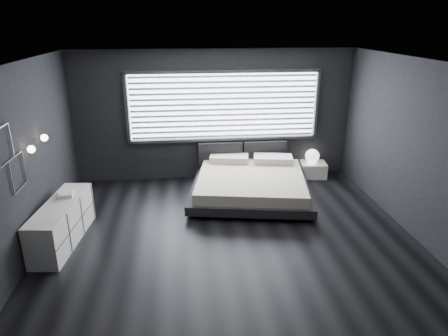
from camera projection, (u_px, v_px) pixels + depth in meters
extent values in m
plane|color=black|center=(230.00, 237.00, 6.54)|extent=(6.00, 6.00, 0.00)
plane|color=silver|center=(231.00, 62.00, 5.56)|extent=(6.00, 6.00, 0.00)
cube|color=black|center=(214.00, 116.00, 8.61)|extent=(6.00, 0.04, 2.80)
cube|color=black|center=(268.00, 257.00, 3.49)|extent=(6.00, 0.04, 2.80)
cube|color=black|center=(24.00, 164.00, 5.75)|extent=(0.04, 5.50, 2.80)
cube|color=black|center=(417.00, 150.00, 6.35)|extent=(0.04, 5.50, 2.80)
cube|color=white|center=(224.00, 106.00, 8.54)|extent=(4.00, 0.02, 1.38)
cube|color=#47474C|center=(127.00, 109.00, 8.31)|extent=(0.06, 0.08, 1.48)
cube|color=#47474C|center=(317.00, 104.00, 8.72)|extent=(0.06, 0.08, 1.48)
cube|color=#47474C|center=(224.00, 72.00, 8.26)|extent=(4.14, 0.08, 0.06)
cube|color=#47474C|center=(224.00, 139.00, 8.77)|extent=(4.14, 0.08, 0.06)
cube|color=white|center=(224.00, 107.00, 8.49)|extent=(3.94, 0.03, 1.32)
cube|color=black|center=(220.00, 154.00, 8.81)|extent=(0.96, 0.16, 0.52)
cube|color=black|center=(265.00, 152.00, 8.91)|extent=(0.96, 0.16, 0.52)
cylinder|color=silver|center=(26.00, 149.00, 5.73)|extent=(0.10, 0.02, 0.02)
sphere|color=#FFE5B7|center=(31.00, 149.00, 5.74)|extent=(0.11, 0.11, 0.11)
cylinder|color=silver|center=(40.00, 138.00, 6.29)|extent=(0.10, 0.02, 0.02)
sphere|color=#FFE5B7|center=(44.00, 138.00, 6.29)|extent=(0.11, 0.11, 0.11)
cube|color=#47474C|center=(0.00, 128.00, 5.00)|extent=(0.01, 0.46, 0.02)
cube|color=#47474C|center=(7.00, 162.00, 5.16)|extent=(0.01, 0.46, 0.02)
cube|color=#47474C|center=(11.00, 140.00, 5.29)|extent=(0.01, 0.02, 0.46)
cube|color=#47474C|center=(15.00, 157.00, 5.40)|extent=(0.01, 0.46, 0.02)
cube|color=#47474C|center=(21.00, 188.00, 5.56)|extent=(0.01, 0.46, 0.02)
cube|color=#47474C|center=(24.00, 167.00, 5.69)|extent=(0.01, 0.02, 0.46)
cube|color=#47474C|center=(11.00, 179.00, 5.26)|extent=(0.01, 0.02, 0.46)
cube|color=black|center=(195.00, 213.00, 7.26)|extent=(0.15, 0.15, 0.08)
cube|color=black|center=(306.00, 217.00, 7.13)|extent=(0.15, 0.15, 0.08)
cube|color=black|center=(206.00, 177.00, 8.93)|extent=(0.15, 0.15, 0.08)
cube|color=black|center=(296.00, 179.00, 8.80)|extent=(0.15, 0.15, 0.08)
cube|color=black|center=(251.00, 189.00, 7.99)|extent=(2.66, 2.58, 0.17)
cube|color=#B9AF92|center=(251.00, 180.00, 7.92)|extent=(2.39, 2.39, 0.21)
cube|color=beige|center=(229.00, 158.00, 8.66)|extent=(0.88, 0.58, 0.14)
cube|color=beige|center=(273.00, 159.00, 8.60)|extent=(0.88, 0.58, 0.14)
cube|color=white|center=(313.00, 169.00, 9.03)|extent=(0.62, 0.54, 0.33)
sphere|color=white|center=(312.00, 156.00, 8.93)|extent=(0.31, 0.31, 0.31)
cube|color=white|center=(62.00, 223.00, 6.30)|extent=(0.65, 1.72, 0.67)
cube|color=#47474C|center=(77.00, 223.00, 6.30)|extent=(0.19, 1.65, 0.65)
cube|color=silver|center=(65.00, 194.00, 6.47)|extent=(0.28, 0.34, 0.04)
cube|color=silver|center=(65.00, 193.00, 6.44)|extent=(0.26, 0.31, 0.03)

